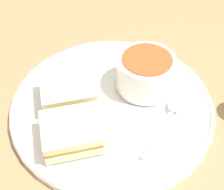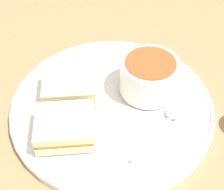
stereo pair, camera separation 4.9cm
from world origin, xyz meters
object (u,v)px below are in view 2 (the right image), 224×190
object	(u,v)px
sandwich_half_far	(66,127)
soup_bowl	(149,76)
spoon	(171,116)
sandwich_half_near	(70,87)

from	to	relation	value
sandwich_half_far	soup_bowl	bearing A→B (deg)	116.79
spoon	sandwich_half_far	xyz separation A→B (m)	(0.00, -0.16, 0.01)
sandwich_half_near	soup_bowl	bearing A→B (deg)	86.26
sandwich_half_far	sandwich_half_near	bearing A→B (deg)	171.29
soup_bowl	spoon	size ratio (longest dim) A/B	0.88
sandwich_half_far	spoon	bearing A→B (deg)	91.28
spoon	soup_bowl	bearing A→B (deg)	66.10
spoon	sandwich_half_near	bearing A→B (deg)	112.54
spoon	sandwich_half_near	xyz separation A→B (m)	(-0.08, -0.15, 0.01)
sandwich_half_near	sandwich_half_far	xyz separation A→B (m)	(0.08, -0.01, 0.00)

